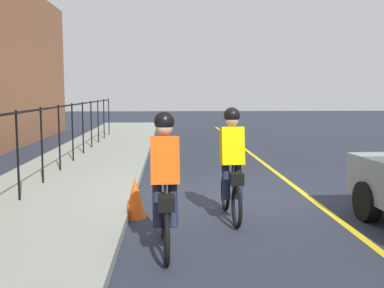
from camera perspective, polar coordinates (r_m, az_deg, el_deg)
name	(u,v)px	position (r m, az deg, el deg)	size (l,w,h in m)	color
ground_plane	(228,199)	(9.10, 4.44, -6.70)	(80.00, 80.00, 0.00)	#262B38
lane_line_centre	(309,198)	(9.44, 14.18, -6.39)	(36.00, 0.12, 0.01)	yellow
sidewalk	(51,197)	(9.29, -16.97, -6.22)	(40.00, 3.20, 0.15)	gray
iron_fence	(41,128)	(10.17, -18.02, 1.85)	(21.93, 0.04, 1.60)	black
cyclist_lead	(232,164)	(7.46, 4.90, -2.50)	(1.71, 0.38, 1.83)	black
cyclist_follow	(165,183)	(5.93, -3.35, -4.83)	(1.71, 0.38, 1.83)	black
traffic_cone_near	(135,197)	(7.71, -6.98, -6.49)	(0.36, 0.36, 0.70)	#FB5C17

